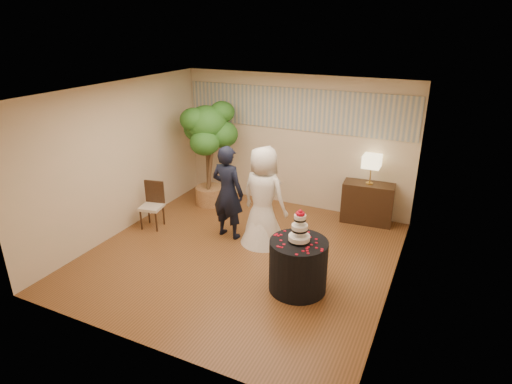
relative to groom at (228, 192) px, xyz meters
The scene contains 15 objects.
floor 1.17m from the groom, 45.40° to the right, with size 5.00×5.00×0.00m, color brown.
ceiling 2.07m from the groom, 45.40° to the right, with size 5.00×5.00×0.00m, color white.
wall_back 2.09m from the groom, 74.59° to the left, with size 5.00×0.06×2.80m, color beige.
wall_front 3.14m from the groom, 79.97° to the right, with size 5.00×0.06×2.80m, color beige.
wall_left 2.10m from the groom, 164.45° to the right, with size 0.06×5.00×2.80m, color beige.
wall_right 3.13m from the groom, 10.19° to the right, with size 0.06×5.00×2.80m, color beige.
mural_border 2.35m from the groom, 74.44° to the left, with size 4.90×0.02×0.85m, color #AAAC9F.
groom is the anchor object (origin of this frame).
bride 0.69m from the groom, ahead, with size 0.88×0.83×1.81m, color white.
cake_table 2.12m from the groom, 31.22° to the right, with size 0.86×0.86×0.81m, color black.
wedding_cake 2.08m from the groom, 31.22° to the right, with size 0.32×0.32×0.51m, color white, non-canonical shape.
console 2.84m from the groom, 37.72° to the left, with size 0.99×0.44×0.82m, color #301E11.
table_lamp 2.81m from the groom, 37.72° to the left, with size 0.33×0.33×0.58m, color beige, non-canonical shape.
ficus_tree 1.62m from the groom, 133.90° to the left, with size 1.09×1.09×2.29m, color #275B1C, non-canonical shape.
side_chair 1.61m from the groom, 168.13° to the right, with size 0.42×0.44×0.90m, color #301E11, non-canonical shape.
Camera 1 is at (3.01, -5.74, 3.79)m, focal length 30.00 mm.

